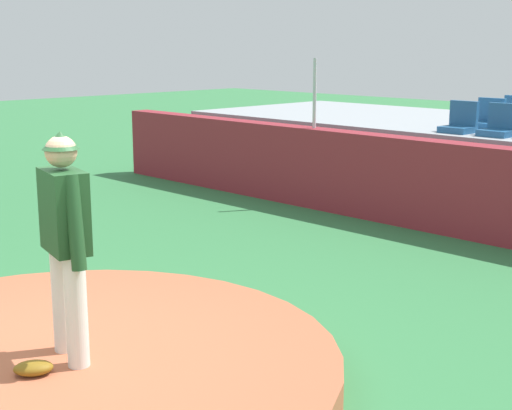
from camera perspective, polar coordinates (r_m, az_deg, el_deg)
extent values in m
plane|color=#327540|center=(6.54, -15.36, -13.02)|extent=(60.00, 60.00, 0.00)
cylinder|color=#AF5C3D|center=(6.49, -15.42, -12.02)|extent=(4.79, 4.79, 0.25)
cylinder|color=silver|center=(6.37, -14.46, -6.90)|extent=(0.17, 0.17, 0.89)
cylinder|color=silver|center=(6.05, -13.45, -7.89)|extent=(0.17, 0.17, 0.89)
cube|color=#1E4723|center=(6.00, -14.34, -0.45)|extent=(0.55, 0.38, 0.64)
cylinder|color=#1E4723|center=(6.26, -15.03, -0.33)|extent=(0.25, 0.17, 0.73)
cylinder|color=#1E4723|center=(5.76, -13.55, -1.31)|extent=(0.23, 0.16, 0.73)
sphere|color=tan|center=(5.92, -14.57, 3.94)|extent=(0.25, 0.25, 0.25)
cone|color=#1E4723|center=(5.91, -14.62, 4.76)|extent=(0.34, 0.34, 0.14)
ellipsoid|color=brown|center=(6.12, -16.52, -11.77)|extent=(0.34, 0.36, 0.11)
cube|color=maroon|center=(11.11, 16.39, 0.94)|extent=(16.04, 0.40, 1.35)
cylinder|color=silver|center=(12.71, 4.47, 8.44)|extent=(0.06, 0.06, 1.16)
cube|color=#235A8C|center=(12.51, 15.01, 5.54)|extent=(0.48, 0.44, 0.10)
cube|color=#235A8C|center=(12.64, 15.49, 6.72)|extent=(0.48, 0.08, 0.40)
cube|color=#235A8C|center=(12.19, 17.78, 5.21)|extent=(0.48, 0.44, 0.10)
cube|color=#235A8C|center=(12.33, 18.24, 6.42)|extent=(0.48, 0.08, 0.40)
cube|color=#235A8C|center=(13.32, 17.00, 5.80)|extent=(0.48, 0.44, 0.10)
cube|color=#235A8C|center=(13.46, 17.43, 6.90)|extent=(0.48, 0.08, 0.40)
cube|color=#235A8C|center=(14.07, 18.81, 5.99)|extent=(0.48, 0.44, 0.10)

